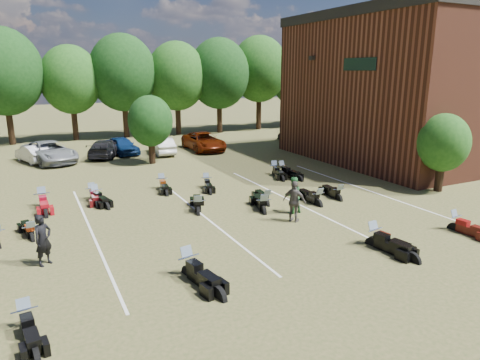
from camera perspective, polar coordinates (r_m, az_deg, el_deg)
ground at (r=19.05m, az=6.85°, el=-6.00°), size 160.00×160.00×0.00m
car_1 at (r=35.26m, az=-25.88°, el=3.20°), size 2.57×4.12×1.28m
car_2 at (r=34.55m, az=-24.09°, el=3.42°), size 4.22×6.16×1.57m
car_3 at (r=35.30m, az=-17.54°, el=4.05°), size 3.59×5.03×1.35m
car_4 at (r=36.07m, az=-15.47°, el=4.44°), size 2.51×4.36×1.40m
car_5 at (r=35.43m, az=-10.32°, el=4.50°), size 1.68×4.14×1.34m
car_6 at (r=36.68m, az=-4.86°, el=5.15°), size 2.54×5.42×1.50m
car_7 at (r=41.29m, az=7.62°, el=5.98°), size 2.42×4.76×1.32m
person_black at (r=16.41m, az=-24.77°, el=-7.27°), size 0.80×0.76×1.84m
person_green at (r=20.42m, az=7.07°, el=-2.00°), size 0.86×0.68×1.76m
person_grey at (r=19.24m, az=7.28°, el=-2.87°), size 0.98×1.17×1.87m
motorcycle_1 at (r=13.17m, az=-26.52°, el=-17.37°), size 0.94×2.18×1.18m
motorcycle_3 at (r=14.63m, az=-6.84°, el=-12.56°), size 1.23×2.61×1.40m
motorcycle_4 at (r=17.59m, az=17.31°, el=-8.36°), size 1.08×2.50×1.35m
motorcycle_5 at (r=17.80m, az=17.52°, el=-8.09°), size 1.00×2.28×1.23m
motorcycle_6 at (r=20.54m, az=26.65°, el=-5.97°), size 0.86×2.24×1.22m
motorcycle_8 at (r=19.27m, az=-25.97°, el=-7.18°), size 0.98×2.13×1.14m
motorcycle_9 at (r=20.49m, az=-5.58°, el=-4.49°), size 1.44×2.45×1.30m
motorcycle_10 at (r=21.71m, az=3.59°, el=-3.35°), size 0.99×2.17×1.16m
motorcycle_11 at (r=21.93m, az=10.36°, el=-3.38°), size 0.79×2.35×1.30m
motorcycle_12 at (r=20.53m, az=3.16°, el=-4.40°), size 1.35×2.47×1.31m
motorcycle_13 at (r=23.06m, az=13.01°, el=-2.64°), size 0.99×2.28×1.23m
motorcycle_14 at (r=23.98m, az=-19.04°, el=-2.41°), size 0.70×2.17×1.21m
motorcycle_15 at (r=23.65m, az=-24.75°, el=-3.19°), size 0.85×2.46×1.36m
motorcycle_16 at (r=23.53m, az=-18.63°, el=-2.69°), size 1.10×2.30×1.23m
motorcycle_17 at (r=25.14m, az=-10.35°, el=-1.08°), size 0.94×2.20×1.19m
motorcycle_18 at (r=25.07m, az=-4.50°, el=-0.94°), size 1.13×2.15×1.14m
motorcycle_19 at (r=27.91m, az=5.67°, el=0.63°), size 1.00×2.43×1.32m
motorcycle_20 at (r=28.04m, az=4.61°, el=0.71°), size 1.22×2.37×1.26m
brick_building at (r=39.87m, az=27.30°, el=11.03°), size 25.40×15.20×10.70m
tree_line at (r=44.76m, az=-15.39°, el=13.51°), size 56.00×6.00×9.79m
young_tree_near_building at (r=26.14m, az=25.49°, el=4.51°), size 2.80×2.80×4.16m
young_tree_midfield at (r=31.58m, az=-11.87°, el=7.70°), size 3.20×3.20×4.70m
parking_lines at (r=20.26m, az=-5.01°, el=-4.68°), size 20.10×14.00×0.01m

